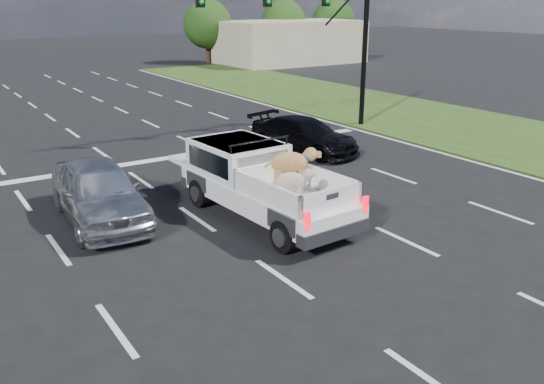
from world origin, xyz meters
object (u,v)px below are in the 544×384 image
at_px(pickup_truck, 261,181).
at_px(black_coupe, 304,135).
at_px(traffic_signal, 322,17).
at_px(silver_sedan, 99,192).

relative_size(pickup_truck, black_coupe, 1.26).
height_order(traffic_signal, black_coupe, traffic_signal).
distance_m(pickup_truck, black_coupe, 6.83).
height_order(traffic_signal, silver_sedan, traffic_signal).
bearing_deg(black_coupe, pickup_truck, -150.08).
bearing_deg(pickup_truck, silver_sedan, 147.66).
xyz_separation_m(traffic_signal, pickup_truck, (-7.44, -7.22, -3.77)).
bearing_deg(silver_sedan, traffic_signal, 29.22).
bearing_deg(traffic_signal, black_coupe, -136.45).
bearing_deg(traffic_signal, pickup_truck, -135.85).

